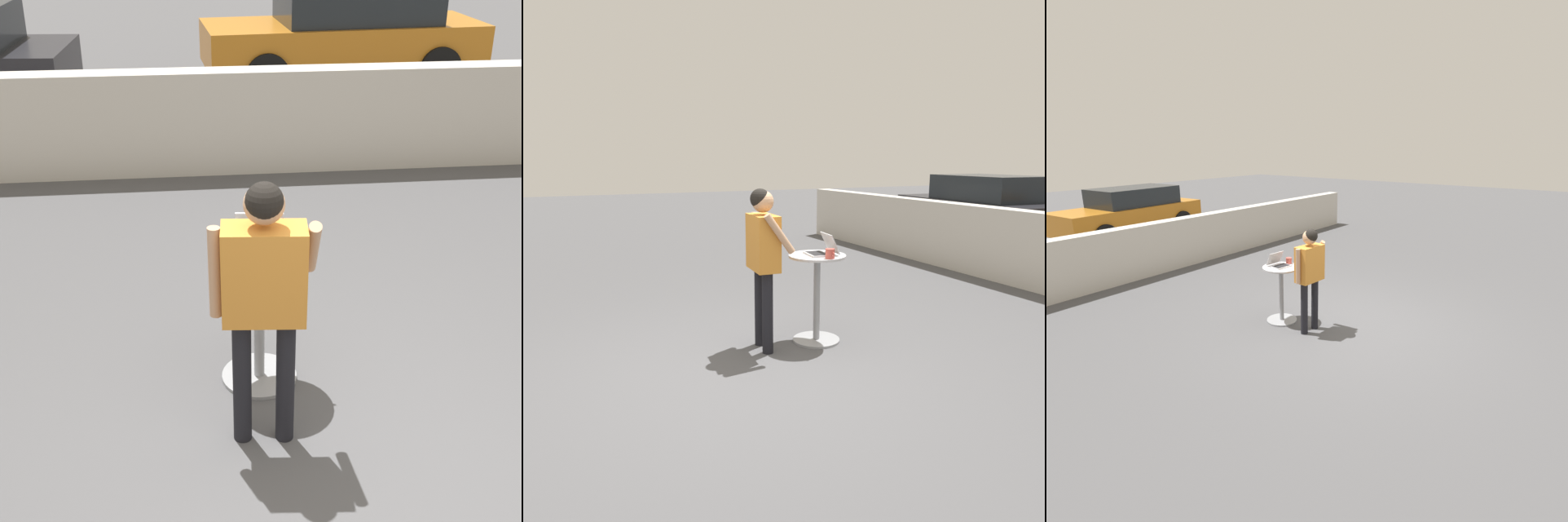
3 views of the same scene
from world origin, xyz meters
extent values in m
plane|color=#4C4C4F|center=(0.00, 0.00, 0.00)|extent=(50.00, 50.00, 0.00)
cube|color=beige|center=(0.00, 5.14, 0.58)|extent=(14.90, 0.35, 1.17)
cylinder|color=gray|center=(-0.47, 1.07, 0.01)|extent=(0.51, 0.51, 0.03)
cylinder|color=gray|center=(-0.47, 1.07, 0.48)|extent=(0.07, 0.07, 0.90)
cylinder|color=#B7B7BC|center=(-0.47, 1.07, 0.94)|extent=(0.61, 0.61, 0.02)
cube|color=#B7BABF|center=(-0.47, 1.07, 0.96)|extent=(0.32, 0.24, 0.02)
cube|color=black|center=(-0.47, 1.07, 0.97)|extent=(0.28, 0.19, 0.00)
cube|color=#B7BABF|center=(-0.45, 1.22, 1.07)|extent=(0.31, 0.14, 0.21)
cube|color=white|center=(-0.45, 1.21, 1.08)|extent=(0.29, 0.12, 0.18)
cylinder|color=#C14C42|center=(-0.24, 1.09, 1.00)|extent=(0.10, 0.10, 0.10)
torus|color=#C14C42|center=(-0.18, 1.09, 1.00)|extent=(0.04, 0.01, 0.04)
cylinder|color=black|center=(-0.63, 0.48, 0.42)|extent=(0.11, 0.11, 0.84)
cylinder|color=black|center=(-0.38, 0.46, 0.42)|extent=(0.11, 0.11, 0.84)
cube|color=orange|center=(-0.51, 0.47, 1.12)|extent=(0.47, 0.27, 0.56)
sphere|color=tan|center=(-0.51, 0.47, 1.53)|extent=(0.22, 0.22, 0.22)
sphere|color=black|center=(-0.51, 0.44, 1.56)|extent=(0.20, 0.20, 0.20)
cylinder|color=tan|center=(-0.77, 0.49, 1.14)|extent=(0.07, 0.07, 0.53)
cylinder|color=tan|center=(-0.24, 0.53, 1.24)|extent=(0.10, 0.32, 0.41)
cylinder|color=black|center=(-3.23, 8.47, 0.34)|extent=(0.69, 0.27, 0.67)
cube|color=#B76B19|center=(1.75, 9.27, 0.65)|extent=(4.69, 2.04, 0.67)
cube|color=black|center=(1.97, 9.28, 1.26)|extent=(2.63, 1.68, 0.56)
cylinder|color=black|center=(0.40, 8.36, 0.35)|extent=(0.71, 0.27, 0.70)
cylinder|color=black|center=(0.27, 9.95, 0.35)|extent=(0.71, 0.27, 0.70)
cylinder|color=black|center=(3.22, 8.58, 0.35)|extent=(0.71, 0.27, 0.70)
cylinder|color=black|center=(3.10, 10.18, 0.35)|extent=(0.71, 0.27, 0.70)
camera|label=1|loc=(-0.88, -2.93, 2.98)|focal=50.00mm
camera|label=2|loc=(4.11, -1.51, 1.95)|focal=35.00mm
camera|label=3|loc=(-5.33, -3.02, 2.87)|focal=28.00mm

